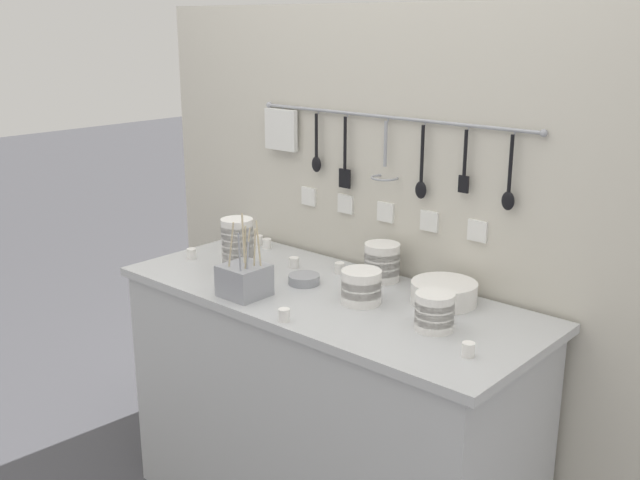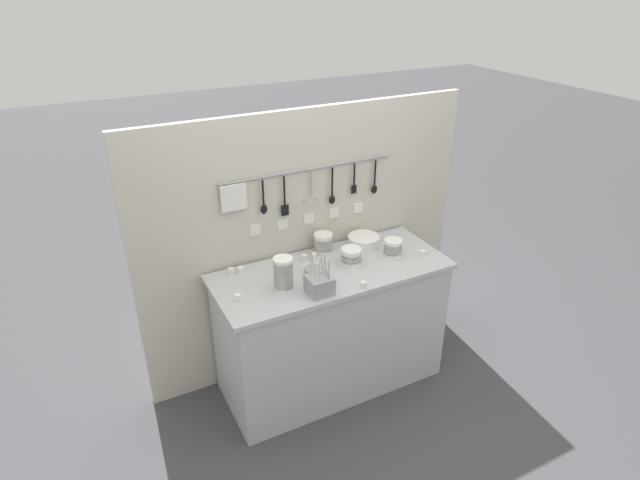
{
  "view_description": "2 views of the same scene",
  "coord_description": "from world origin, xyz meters",
  "px_view_note": "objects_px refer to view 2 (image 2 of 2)",
  "views": [
    {
      "loc": [
        1.55,
        -1.77,
        1.77
      ],
      "look_at": [
        -0.04,
        0.01,
        1.06
      ],
      "focal_mm": 42.0,
      "sensor_mm": 36.0,
      "label": 1
    },
    {
      "loc": [
        -1.38,
        -2.52,
        2.57
      ],
      "look_at": [
        -0.07,
        0.02,
        1.1
      ],
      "focal_mm": 30.0,
      "sensor_mm": 36.0,
      "label": 2
    }
  ],
  "objects_px": {
    "cup_back_left": "(285,268)",
    "cup_centre": "(314,256)",
    "cup_back_right": "(363,285)",
    "cup_beside_plates": "(238,298)",
    "cup_mid_row": "(231,271)",
    "cup_by_caddy": "(304,258)",
    "bowl_stack_wide_centre": "(351,256)",
    "cup_front_right": "(423,253)",
    "bowl_stack_short_front": "(323,243)",
    "bowl_stack_tall_left": "(393,248)",
    "steel_mixing_bowl": "(313,271)",
    "plate_stack": "(364,241)",
    "cup_front_left": "(241,270)",
    "bowl_stack_nested_right": "(283,274)",
    "cutlery_caddy": "(319,284)"
  },
  "relations": [
    {
      "from": "cup_back_left",
      "to": "cup_centre",
      "type": "bearing_deg",
      "value": 12.79
    },
    {
      "from": "cup_back_right",
      "to": "cup_beside_plates",
      "type": "bearing_deg",
      "value": 163.35
    },
    {
      "from": "cup_mid_row",
      "to": "cup_by_caddy",
      "type": "bearing_deg",
      "value": -6.25
    },
    {
      "from": "cup_beside_plates",
      "to": "bowl_stack_wide_centre",
      "type": "bearing_deg",
      "value": 4.9
    },
    {
      "from": "cup_back_right",
      "to": "cup_by_caddy",
      "type": "height_order",
      "value": "same"
    },
    {
      "from": "cup_front_right",
      "to": "cup_back_right",
      "type": "relative_size",
      "value": 1.0
    },
    {
      "from": "bowl_stack_short_front",
      "to": "bowl_stack_tall_left",
      "type": "relative_size",
      "value": 1.14
    },
    {
      "from": "bowl_stack_short_front",
      "to": "bowl_stack_tall_left",
      "type": "xyz_separation_m",
      "value": [
        0.38,
        -0.25,
        -0.01
      ]
    },
    {
      "from": "bowl_stack_wide_centre",
      "to": "steel_mixing_bowl",
      "type": "relative_size",
      "value": 1.19
    },
    {
      "from": "plate_stack",
      "to": "cup_by_caddy",
      "type": "height_order",
      "value": "plate_stack"
    },
    {
      "from": "bowl_stack_short_front",
      "to": "cup_front_left",
      "type": "height_order",
      "value": "bowl_stack_short_front"
    },
    {
      "from": "plate_stack",
      "to": "steel_mixing_bowl",
      "type": "distance_m",
      "value": 0.49
    },
    {
      "from": "plate_stack",
      "to": "cup_back_right",
      "type": "bearing_deg",
      "value": -121.59
    },
    {
      "from": "cup_by_caddy",
      "to": "cup_back_left",
      "type": "bearing_deg",
      "value": -158.74
    },
    {
      "from": "cup_by_caddy",
      "to": "cup_mid_row",
      "type": "bearing_deg",
      "value": 173.75
    },
    {
      "from": "bowl_stack_nested_right",
      "to": "cup_back_right",
      "type": "relative_size",
      "value": 5.23
    },
    {
      "from": "bowl_stack_tall_left",
      "to": "bowl_stack_wide_centre",
      "type": "relative_size",
      "value": 0.89
    },
    {
      "from": "steel_mixing_bowl",
      "to": "cup_front_left",
      "type": "bearing_deg",
      "value": 152.34
    },
    {
      "from": "steel_mixing_bowl",
      "to": "cup_mid_row",
      "type": "relative_size",
      "value": 2.74
    },
    {
      "from": "bowl_stack_wide_centre",
      "to": "cup_centre",
      "type": "xyz_separation_m",
      "value": [
        -0.18,
        0.17,
        -0.04
      ]
    },
    {
      "from": "bowl_stack_short_front",
      "to": "cup_front_left",
      "type": "relative_size",
      "value": 3.34
    },
    {
      "from": "bowl_stack_wide_centre",
      "to": "cup_centre",
      "type": "distance_m",
      "value": 0.25
    },
    {
      "from": "plate_stack",
      "to": "cup_front_right",
      "type": "xyz_separation_m",
      "value": [
        0.27,
        -0.3,
        -0.02
      ]
    },
    {
      "from": "cutlery_caddy",
      "to": "cup_centre",
      "type": "distance_m",
      "value": 0.4
    },
    {
      "from": "bowl_stack_short_front",
      "to": "cup_beside_plates",
      "type": "distance_m",
      "value": 0.75
    },
    {
      "from": "bowl_stack_tall_left",
      "to": "cup_beside_plates",
      "type": "height_order",
      "value": "bowl_stack_tall_left"
    },
    {
      "from": "bowl_stack_short_front",
      "to": "cup_front_left",
      "type": "bearing_deg",
      "value": -179.82
    },
    {
      "from": "bowl_stack_nested_right",
      "to": "cup_back_right",
      "type": "height_order",
      "value": "bowl_stack_nested_right"
    },
    {
      "from": "bowl_stack_short_front",
      "to": "steel_mixing_bowl",
      "type": "relative_size",
      "value": 1.22
    },
    {
      "from": "bowl_stack_short_front",
      "to": "cup_back_right",
      "type": "height_order",
      "value": "bowl_stack_short_front"
    },
    {
      "from": "steel_mixing_bowl",
      "to": "cup_back_left",
      "type": "height_order",
      "value": "cup_back_left"
    },
    {
      "from": "steel_mixing_bowl",
      "to": "cup_back_right",
      "type": "height_order",
      "value": "cup_back_right"
    },
    {
      "from": "cup_beside_plates",
      "to": "cutlery_caddy",
      "type": "bearing_deg",
      "value": -17.11
    },
    {
      "from": "bowl_stack_nested_right",
      "to": "cutlery_caddy",
      "type": "distance_m",
      "value": 0.22
    },
    {
      "from": "cutlery_caddy",
      "to": "cup_mid_row",
      "type": "relative_size",
      "value": 6.79
    },
    {
      "from": "bowl_stack_nested_right",
      "to": "cup_back_right",
      "type": "bearing_deg",
      "value": -25.06
    },
    {
      "from": "bowl_stack_nested_right",
      "to": "cup_back_left",
      "type": "height_order",
      "value": "bowl_stack_nested_right"
    },
    {
      "from": "cup_front_left",
      "to": "cup_back_left",
      "type": "bearing_deg",
      "value": -22.81
    },
    {
      "from": "bowl_stack_tall_left",
      "to": "steel_mixing_bowl",
      "type": "relative_size",
      "value": 1.06
    },
    {
      "from": "steel_mixing_bowl",
      "to": "cup_front_left",
      "type": "relative_size",
      "value": 2.74
    },
    {
      "from": "cup_back_left",
      "to": "cup_front_left",
      "type": "relative_size",
      "value": 1.0
    },
    {
      "from": "cup_by_caddy",
      "to": "cup_front_left",
      "type": "bearing_deg",
      "value": 174.39
    },
    {
      "from": "cutlery_caddy",
      "to": "cup_centre",
      "type": "xyz_separation_m",
      "value": [
        0.15,
        0.37,
        -0.04
      ]
    },
    {
      "from": "plate_stack",
      "to": "cup_by_caddy",
      "type": "relative_size",
      "value": 5.36
    },
    {
      "from": "bowl_stack_wide_centre",
      "to": "cup_mid_row",
      "type": "xyz_separation_m",
      "value": [
        -0.72,
        0.23,
        -0.04
      ]
    },
    {
      "from": "cup_by_caddy",
      "to": "cup_mid_row",
      "type": "relative_size",
      "value": 1.0
    },
    {
      "from": "bowl_stack_nested_right",
      "to": "cup_front_left",
      "type": "bearing_deg",
      "value": 117.94
    },
    {
      "from": "bowl_stack_tall_left",
      "to": "cutlery_caddy",
      "type": "relative_size",
      "value": 0.43
    },
    {
      "from": "bowl_stack_wide_centre",
      "to": "cup_back_right",
      "type": "height_order",
      "value": "bowl_stack_wide_centre"
    },
    {
      "from": "cutlery_caddy",
      "to": "cup_beside_plates",
      "type": "height_order",
      "value": "cutlery_caddy"
    }
  ]
}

